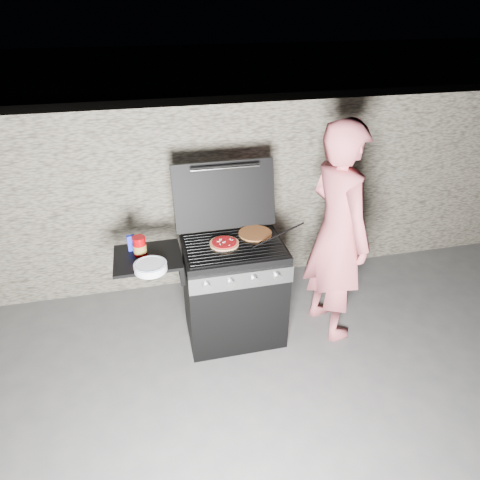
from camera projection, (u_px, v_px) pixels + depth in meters
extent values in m
plane|color=#4D4D4D|center=(235.00, 333.00, 3.81)|extent=(50.00, 50.00, 0.00)
cube|color=gray|center=(211.00, 194.00, 4.25)|extent=(8.00, 0.35, 1.80)
cylinder|color=#B06B37|center=(255.00, 233.00, 3.50)|extent=(0.34, 0.34, 0.01)
cylinder|color=#950106|center=(140.00, 246.00, 3.21)|extent=(0.10, 0.10, 0.15)
cube|color=#1926BF|center=(131.00, 243.00, 3.27)|extent=(0.06, 0.04, 0.13)
cylinder|color=white|center=(151.00, 267.00, 3.05)|extent=(0.24, 0.24, 0.05)
imported|color=#D45F67|center=(337.00, 234.00, 3.45)|extent=(0.57, 0.76, 1.88)
cylinder|color=black|center=(279.00, 234.00, 3.40)|extent=(0.47, 0.16, 0.10)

